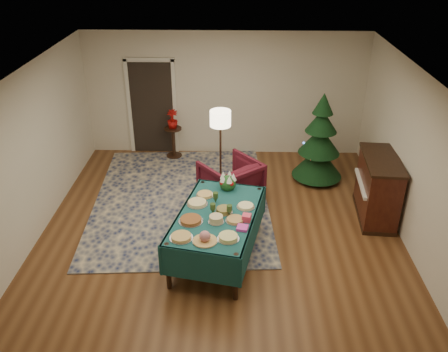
{
  "coord_description": "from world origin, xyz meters",
  "views": [
    {
      "loc": [
        0.24,
        -6.33,
        4.59
      ],
      "look_at": [
        0.06,
        0.46,
        0.98
      ],
      "focal_mm": 38.0,
      "sensor_mm": 36.0,
      "label": 1
    }
  ],
  "objects_px": {
    "gift_box": "(247,218)",
    "potted_plant": "(172,123)",
    "armchair": "(231,180)",
    "side_table": "(174,143)",
    "floor_lamp": "(220,123)",
    "christmas_tree": "(320,142)",
    "piano": "(378,188)",
    "buffet_table": "(217,222)"
  },
  "relations": [
    {
      "from": "buffet_table",
      "to": "potted_plant",
      "type": "bearing_deg",
      "value": 107.33
    },
    {
      "from": "potted_plant",
      "to": "christmas_tree",
      "type": "height_order",
      "value": "christmas_tree"
    },
    {
      "from": "buffet_table",
      "to": "piano",
      "type": "xyz_separation_m",
      "value": [
        2.73,
        1.22,
        -0.06
      ]
    },
    {
      "from": "potted_plant",
      "to": "gift_box",
      "type": "bearing_deg",
      "value": -67.54
    },
    {
      "from": "buffet_table",
      "to": "christmas_tree",
      "type": "height_order",
      "value": "christmas_tree"
    },
    {
      "from": "buffet_table",
      "to": "gift_box",
      "type": "relative_size",
      "value": 17.66
    },
    {
      "from": "gift_box",
      "to": "side_table",
      "type": "distance_m",
      "value": 4.07
    },
    {
      "from": "armchair",
      "to": "piano",
      "type": "bearing_deg",
      "value": 132.22
    },
    {
      "from": "floor_lamp",
      "to": "potted_plant",
      "type": "xyz_separation_m",
      "value": [
        -1.08,
        1.39,
        -0.56
      ]
    },
    {
      "from": "armchair",
      "to": "piano",
      "type": "height_order",
      "value": "piano"
    },
    {
      "from": "floor_lamp",
      "to": "buffet_table",
      "type": "bearing_deg",
      "value": -89.36
    },
    {
      "from": "side_table",
      "to": "potted_plant",
      "type": "height_order",
      "value": "potted_plant"
    },
    {
      "from": "floor_lamp",
      "to": "christmas_tree",
      "type": "relative_size",
      "value": 0.88
    },
    {
      "from": "armchair",
      "to": "side_table",
      "type": "relative_size",
      "value": 1.38
    },
    {
      "from": "floor_lamp",
      "to": "piano",
      "type": "bearing_deg",
      "value": -18.91
    },
    {
      "from": "armchair",
      "to": "floor_lamp",
      "type": "xyz_separation_m",
      "value": [
        -0.2,
        0.57,
        0.89
      ]
    },
    {
      "from": "floor_lamp",
      "to": "christmas_tree",
      "type": "height_order",
      "value": "christmas_tree"
    },
    {
      "from": "gift_box",
      "to": "armchair",
      "type": "height_order",
      "value": "armchair"
    },
    {
      "from": "gift_box",
      "to": "piano",
      "type": "height_order",
      "value": "piano"
    },
    {
      "from": "piano",
      "to": "armchair",
      "type": "bearing_deg",
      "value": 171.59
    },
    {
      "from": "armchair",
      "to": "floor_lamp",
      "type": "relative_size",
      "value": 0.59
    },
    {
      "from": "armchair",
      "to": "floor_lamp",
      "type": "distance_m",
      "value": 1.07
    },
    {
      "from": "side_table",
      "to": "piano",
      "type": "distance_m",
      "value": 4.5
    },
    {
      "from": "christmas_tree",
      "to": "piano",
      "type": "distance_m",
      "value": 1.61
    },
    {
      "from": "armchair",
      "to": "potted_plant",
      "type": "relative_size",
      "value": 2.29
    },
    {
      "from": "buffet_table",
      "to": "armchair",
      "type": "relative_size",
      "value": 2.31
    },
    {
      "from": "floor_lamp",
      "to": "christmas_tree",
      "type": "bearing_deg",
      "value": 12.14
    },
    {
      "from": "gift_box",
      "to": "christmas_tree",
      "type": "distance_m",
      "value": 3.13
    },
    {
      "from": "gift_box",
      "to": "potted_plant",
      "type": "relative_size",
      "value": 0.3
    },
    {
      "from": "gift_box",
      "to": "potted_plant",
      "type": "xyz_separation_m",
      "value": [
        -1.54,
        3.73,
        -0.02
      ]
    },
    {
      "from": "gift_box",
      "to": "side_table",
      "type": "xyz_separation_m",
      "value": [
        -1.54,
        3.73,
        -0.49
      ]
    },
    {
      "from": "potted_plant",
      "to": "piano",
      "type": "distance_m",
      "value": 4.5
    },
    {
      "from": "potted_plant",
      "to": "side_table",
      "type": "bearing_deg",
      "value": 180.0
    },
    {
      "from": "buffet_table",
      "to": "piano",
      "type": "relative_size",
      "value": 1.61
    },
    {
      "from": "gift_box",
      "to": "armchair",
      "type": "bearing_deg",
      "value": 98.14
    },
    {
      "from": "buffet_table",
      "to": "armchair",
      "type": "bearing_deg",
      "value": 83.59
    },
    {
      "from": "potted_plant",
      "to": "piano",
      "type": "bearing_deg",
      "value": -31.28
    },
    {
      "from": "buffet_table",
      "to": "piano",
      "type": "distance_m",
      "value": 2.99
    },
    {
      "from": "floor_lamp",
      "to": "christmas_tree",
      "type": "xyz_separation_m",
      "value": [
        1.93,
        0.42,
        -0.54
      ]
    },
    {
      "from": "floor_lamp",
      "to": "side_table",
      "type": "distance_m",
      "value": 2.04
    },
    {
      "from": "armchair",
      "to": "side_table",
      "type": "height_order",
      "value": "armchair"
    },
    {
      "from": "armchair",
      "to": "piano",
      "type": "xyz_separation_m",
      "value": [
        2.55,
        -0.38,
        0.08
      ]
    }
  ]
}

